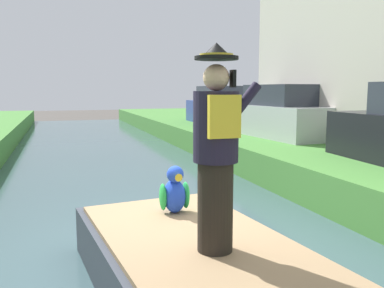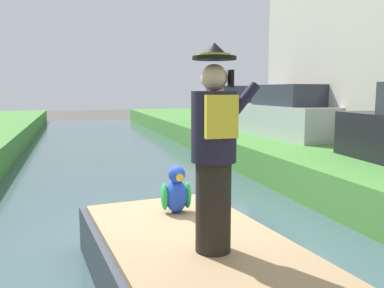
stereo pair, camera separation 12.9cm
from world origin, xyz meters
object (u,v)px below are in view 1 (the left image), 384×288
parked_car_blue (220,108)px  boat (214,284)px  parrot_plush (175,192)px  person_pirate (216,150)px  parked_car_silver (280,114)px

parked_car_blue → boat: bearing=-112.5°
boat → parrot_plush: 1.37m
parrot_plush → person_pirate: bearing=-88.2°
person_pirate → parrot_plush: size_ratio=3.25×
parrot_plush → parked_car_silver: bearing=50.7°
boat → person_pirate: (0.03, 0.03, 1.23)m
parked_car_silver → person_pirate: bearing=-124.1°
boat → parked_car_silver: (4.95, 7.31, 1.03)m
parked_car_blue → person_pirate: bearing=-112.4°
person_pirate → parked_car_blue: person_pirate is taller
boat → parked_car_blue: bearing=67.5°
parrot_plush → parked_car_blue: 11.82m
boat → parked_car_blue: size_ratio=1.08×
parrot_plush → parked_car_blue: (4.96, 10.71, 0.48)m
parrot_plush → parked_car_silver: parked_car_silver is taller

